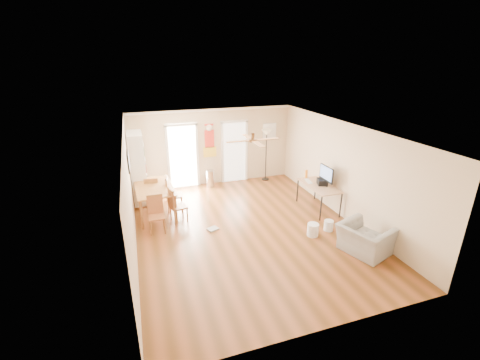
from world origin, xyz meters
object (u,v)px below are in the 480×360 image
object	(u,v)px
torchiere_lamp	(266,155)
wastebasket_b	(313,230)
printer	(322,182)
dining_chair_near	(156,215)
dining_chair_right_a	(175,193)
dining_table	(155,200)
trash_can	(210,179)
armchair	(364,239)
bookshelf	(138,168)
wastebasket_a	(329,225)
dining_chair_right_b	(178,205)
computer_desk	(318,197)
dining_chair_far	(152,192)

from	to	relation	value
torchiere_lamp	wastebasket_b	distance (m)	4.12
printer	dining_chair_near	bearing A→B (deg)	-162.32
dining_chair_right_a	printer	world-z (taller)	dining_chair_right_a
dining_table	trash_can	world-z (taller)	dining_table
trash_can	armchair	world-z (taller)	armchair
dining_table	trash_can	distance (m)	2.46
dining_chair_right_a	torchiere_lamp	xyz separation A→B (m)	(3.45, 1.49, 0.39)
torchiere_lamp	bookshelf	bearing A→B (deg)	-173.42
torchiere_lamp	wastebasket_a	size ratio (longest dim) A/B	6.69
bookshelf	printer	bearing A→B (deg)	-35.75
dining_chair_near	wastebasket_a	distance (m)	4.38
trash_can	armchair	bearing A→B (deg)	-64.65
dining_table	dining_chair_near	xyz separation A→B (m)	(-0.05, -1.05, 0.06)
wastebasket_b	torchiere_lamp	bearing A→B (deg)	84.26
printer	armchair	size ratio (longest dim) A/B	0.30
dining_chair_right_b	computer_desk	size ratio (longest dim) A/B	0.69
printer	wastebasket_b	distance (m)	1.78
dining_chair_near	torchiere_lamp	bearing A→B (deg)	33.35
dining_chair_near	printer	size ratio (longest dim) A/B	3.07
dining_chair_far	computer_desk	distance (m)	4.85
dining_table	trash_can	size ratio (longest dim) A/B	2.80
torchiere_lamp	computer_desk	world-z (taller)	torchiere_lamp
bookshelf	computer_desk	size ratio (longest dim) A/B	1.52
wastebasket_b	wastebasket_a	bearing A→B (deg)	11.49
armchair	dining_chair_right_b	bearing A→B (deg)	34.34
bookshelf	dining_chair_far	distance (m)	0.88
dining_table	printer	bearing A→B (deg)	-14.17
trash_can	dining_chair_near	bearing A→B (deg)	-127.75
bookshelf	computer_desk	world-z (taller)	bookshelf
dining_chair_right_a	printer	size ratio (longest dim) A/B	3.38
dining_chair_near	torchiere_lamp	xyz separation A→B (m)	(4.05, 2.61, 0.43)
bookshelf	dining_chair_right_a	bearing A→B (deg)	-58.74
dining_chair_right_a	dining_chair_right_b	bearing A→B (deg)	-172.15
dining_chair_far	torchiere_lamp	distance (m)	4.22
dining_chair_far	torchiere_lamp	size ratio (longest dim) A/B	0.52
dining_chair_near	dining_chair_far	bearing A→B (deg)	90.79
bookshelf	dining_chair_right_a	world-z (taller)	bookshelf
dining_chair_right_b	printer	bearing A→B (deg)	-109.36
dining_chair_far	printer	size ratio (longest dim) A/B	3.06
dining_chair_far	dining_chair_right_a	bearing A→B (deg)	146.84
dining_chair_far	dining_chair_near	bearing A→B (deg)	91.09
torchiere_lamp	dining_chair_right_b	bearing A→B (deg)	-147.25
bookshelf	trash_can	bearing A→B (deg)	-0.43
dining_table	dining_chair_right_b	world-z (taller)	dining_chair_right_b
wastebasket_b	computer_desk	bearing A→B (deg)	55.01
wastebasket_b	dining_chair_near	bearing A→B (deg)	158.81
bookshelf	trash_can	distance (m)	2.47
computer_desk	armchair	world-z (taller)	computer_desk
computer_desk	printer	world-z (taller)	printer
armchair	wastebasket_b	bearing A→B (deg)	16.35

